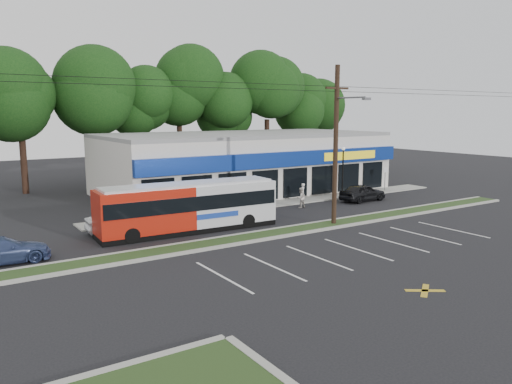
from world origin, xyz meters
The scene contains 16 objects.
ground centered at (0.00, 0.00, 0.00)m, with size 120.00×120.00×0.00m, color black.
grass_strip centered at (0.00, 1.00, 0.06)m, with size 40.00×1.60×0.12m, color #283D19.
curb_south centered at (0.00, 0.15, 0.07)m, with size 40.00×0.25×0.14m, color #9E9E93.
curb_north centered at (0.00, 1.85, 0.07)m, with size 40.00×0.25×0.14m, color #9E9E93.
sidewalk centered at (5.00, 9.00, 0.05)m, with size 32.00×2.20×0.10m, color #9E9E93.
strip_mall centered at (5.50, 15.91, 2.65)m, with size 25.00×12.55×5.30m.
utility_pole centered at (2.83, 0.93, 5.41)m, with size 50.00×2.77×10.00m.
lamp_post centered at (11.00, 8.80, 2.67)m, with size 0.30×0.30×4.25m.
sign_post centered at (16.00, 8.57, 1.56)m, with size 0.45×0.10×2.23m.
tree_line centered at (4.00, 26.00, 8.42)m, with size 46.76×6.76×11.83m.
metrobus centered at (-5.49, 4.50, 1.57)m, with size 11.11×2.82×2.97m.
car_dark centered at (10.81, 6.23, 0.71)m, with size 1.68×4.18×1.42m, color black.
car_silver centered at (-9.00, 6.40, 0.68)m, with size 1.44×4.13×1.36m, color #A5A9AD.
car_blue centered at (-15.88, 3.50, 0.65)m, with size 1.82×4.48×1.30m, color navy.
pedestrian_a centered at (6.41, 8.50, 0.77)m, with size 0.56×0.37×1.53m, color white.
pedestrian_b centered at (4.85, 6.76, 0.77)m, with size 0.75×0.58×1.54m, color beige.
Camera 1 is at (-18.30, -22.35, 7.13)m, focal length 35.00 mm.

